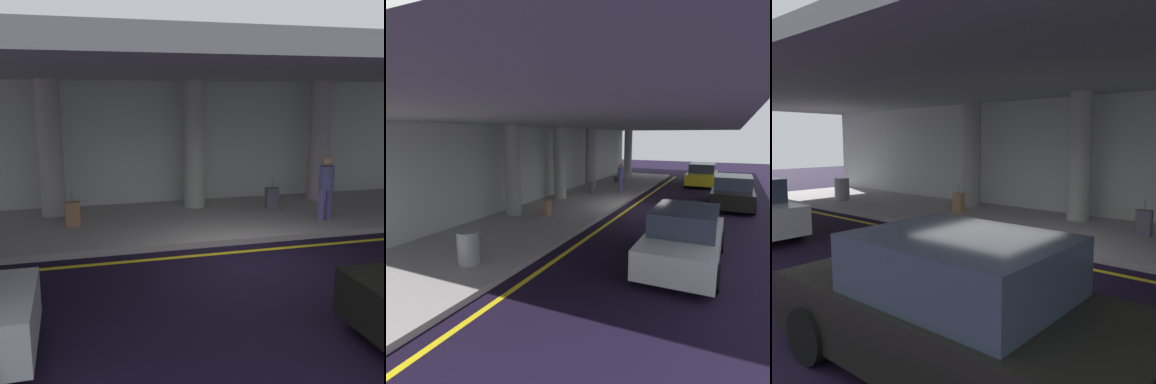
# 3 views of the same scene
# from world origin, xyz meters

# --- Properties ---
(ground_plane) EXTENTS (60.00, 60.00, 0.00)m
(ground_plane) POSITION_xyz_m (0.00, 0.00, 0.00)
(ground_plane) COLOR black
(sidewalk) EXTENTS (26.00, 4.20, 0.15)m
(sidewalk) POSITION_xyz_m (0.00, 3.10, 0.07)
(sidewalk) COLOR #9E9998
(sidewalk) RESTS_ON ground
(lane_stripe_yellow) EXTENTS (26.00, 0.14, 0.01)m
(lane_stripe_yellow) POSITION_xyz_m (0.00, 0.54, 0.00)
(lane_stripe_yellow) COLOR yellow
(lane_stripe_yellow) RESTS_ON ground
(support_column_far_left) EXTENTS (0.64, 0.64, 3.65)m
(support_column_far_left) POSITION_xyz_m (-4.00, 4.35, 1.97)
(support_column_far_left) COLOR #979593
(support_column_far_left) RESTS_ON sidewalk
(support_column_left_mid) EXTENTS (0.64, 0.64, 3.65)m
(support_column_left_mid) POSITION_xyz_m (0.00, 4.35, 1.97)
(support_column_left_mid) COLOR #9E9E96
(support_column_left_mid) RESTS_ON sidewalk
(support_column_center) EXTENTS (0.64, 0.64, 3.65)m
(support_column_center) POSITION_xyz_m (4.00, 4.35, 1.97)
(support_column_center) COLOR #9C939C
(support_column_center) RESTS_ON sidewalk
(support_column_right_mid) EXTENTS (0.64, 0.64, 3.65)m
(support_column_right_mid) POSITION_xyz_m (12.00, 4.35, 1.97)
(support_column_right_mid) COLOR #9D9C97
(support_column_right_mid) RESTS_ON sidewalk
(ceiling_overhang) EXTENTS (28.00, 13.20, 0.30)m
(ceiling_overhang) POSITION_xyz_m (0.00, 2.60, 3.95)
(ceiling_overhang) COLOR #939A91
(ceiling_overhang) RESTS_ON support_column_far_left
(terminal_back_wall) EXTENTS (26.00, 0.30, 3.80)m
(terminal_back_wall) POSITION_xyz_m (0.00, 5.35, 1.90)
(terminal_back_wall) COLOR #B6BBB2
(terminal_back_wall) RESTS_ON ground
(car_yellow_taxi) EXTENTS (4.10, 1.92, 1.50)m
(car_yellow_taxi) POSITION_xyz_m (8.93, -1.84, 0.71)
(car_yellow_taxi) COLOR yellow
(car_yellow_taxi) RESTS_ON ground
(car_silver) EXTENTS (4.10, 1.92, 1.50)m
(car_silver) POSITION_xyz_m (-6.03, -2.66, 0.71)
(car_silver) COLOR #BABFBE
(car_silver) RESTS_ON ground
(car_black) EXTENTS (4.10, 1.92, 1.50)m
(car_black) POSITION_xyz_m (2.32, -3.77, 0.71)
(car_black) COLOR black
(car_black) RESTS_ON ground
(traveler_with_luggage) EXTENTS (0.38, 0.38, 1.68)m
(traveler_with_luggage) POSITION_xyz_m (2.94, 2.01, 1.11)
(traveler_with_luggage) COLOR #5C569D
(traveler_with_luggage) RESTS_ON sidewalk
(suitcase_upright_primary) EXTENTS (0.36, 0.22, 0.90)m
(suitcase_upright_primary) POSITION_xyz_m (2.08, 3.47, 0.46)
(suitcase_upright_primary) COLOR #575162
(suitcase_upright_primary) RESTS_ON sidewalk
(suitcase_upright_secondary) EXTENTS (0.36, 0.22, 0.90)m
(suitcase_upright_secondary) POSITION_xyz_m (-3.50, 3.06, 0.46)
(suitcase_upright_secondary) COLOR #986E4C
(suitcase_upright_secondary) RESTS_ON sidewalk
(bench_metal) EXTENTS (1.60, 0.50, 0.48)m
(bench_metal) POSITION_xyz_m (7.49, 3.58, 0.50)
(bench_metal) COLOR slate
(bench_metal) RESTS_ON sidewalk
(trash_bin_steel) EXTENTS (0.56, 0.56, 0.85)m
(trash_bin_steel) POSITION_xyz_m (-8.77, 2.25, 0.57)
(trash_bin_steel) COLOR gray
(trash_bin_steel) RESTS_ON sidewalk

